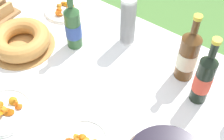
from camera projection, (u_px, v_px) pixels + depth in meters
name	position (u px, v px, depth m)	size (l,w,h in m)	color
garden_table	(92.00, 97.00, 1.38)	(1.90, 1.03, 0.70)	brown
tablecloth	(91.00, 90.00, 1.35)	(1.91, 1.04, 0.10)	white
bundt_cake	(21.00, 40.00, 1.47)	(0.31, 0.31, 0.09)	#B78447
cup_stack	(128.00, 21.00, 1.43)	(0.07, 0.07, 0.25)	white
cider_bottle_green	(73.00, 26.00, 1.42)	(0.08, 0.08, 0.31)	#2D562D
cider_bottle_amber	(188.00, 55.00, 1.29)	(0.08, 0.08, 0.33)	brown
juice_bottle_red	(204.00, 78.00, 1.21)	(0.07, 0.07, 0.34)	black
snack_plate_near	(4.00, 111.00, 1.25)	(0.23, 0.23, 0.05)	white
snack_plate_far	(64.00, 9.00, 1.67)	(0.22, 0.22, 0.06)	white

